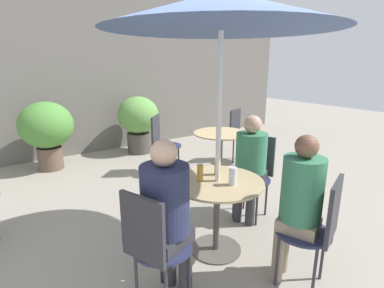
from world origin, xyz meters
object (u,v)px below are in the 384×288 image
(cafe_table_far, at_px, (221,144))
(bistro_chair_4, at_px, (162,139))
(seated_person_2, at_px, (250,159))
(beer_glass_1, at_px, (200,173))
(cafe_table_near, at_px, (217,198))
(bistro_chair_0, at_px, (153,242))
(umbrella, at_px, (222,11))
(seated_person_0, at_px, (167,209))
(bistro_chair_3, at_px, (240,131))
(bistro_chair_2, at_px, (255,169))
(potted_plant_0, at_px, (47,128))
(potted_plant_1, at_px, (138,120))
(beer_glass_0, at_px, (218,167))
(bistro_chair_1, at_px, (318,224))
(seated_person_1, at_px, (300,198))
(beer_glass_2, at_px, (233,176))

(cafe_table_far, height_order, bistro_chair_4, bistro_chair_4)
(seated_person_2, height_order, beer_glass_1, seated_person_2)
(cafe_table_near, height_order, beer_glass_1, beer_glass_1)
(bistro_chair_0, bearing_deg, umbrella, -90.00)
(cafe_table_far, distance_m, seated_person_0, 2.55)
(seated_person_0, bearing_deg, bistro_chair_3, -72.89)
(bistro_chair_4, height_order, seated_person_2, seated_person_2)
(bistro_chair_3, relative_size, umbrella, 0.41)
(bistro_chair_0, height_order, bistro_chair_2, same)
(potted_plant_0, distance_m, potted_plant_1, 1.63)
(beer_glass_0, bearing_deg, bistro_chair_1, -77.11)
(potted_plant_0, bearing_deg, seated_person_2, -63.40)
(beer_glass_1, bearing_deg, potted_plant_1, 74.56)
(seated_person_1, distance_m, beer_glass_0, 0.80)
(seated_person_0, relative_size, potted_plant_0, 1.11)
(umbrella, bearing_deg, cafe_table_near, -63.43)
(bistro_chair_0, bearing_deg, seated_person_2, -90.00)
(beer_glass_2, bearing_deg, seated_person_1, -68.44)
(bistro_chair_2, relative_size, seated_person_0, 0.75)
(bistro_chair_1, distance_m, beer_glass_1, 1.02)
(bistro_chair_0, relative_size, beer_glass_2, 5.80)
(umbrella, bearing_deg, seated_person_2, 20.98)
(cafe_table_far, distance_m, bistro_chair_3, 0.87)
(cafe_table_near, height_order, cafe_table_far, same)
(beer_glass_1, distance_m, umbrella, 1.33)
(bistro_chair_1, distance_m, umbrella, 1.77)
(potted_plant_1, bearing_deg, potted_plant_0, -178.13)
(cafe_table_far, bearing_deg, bistro_chair_0, -139.63)
(bistro_chair_4, xyz_separation_m, beer_glass_1, (-0.71, -1.99, 0.22))
(beer_glass_0, height_order, potted_plant_0, potted_plant_0)
(bistro_chair_0, relative_size, seated_person_2, 0.78)
(potted_plant_0, height_order, umbrella, umbrella)
(cafe_table_far, bearing_deg, potted_plant_0, 138.44)
(bistro_chair_0, relative_size, beer_glass_1, 6.10)
(beer_glass_0, bearing_deg, potted_plant_0, 106.72)
(potted_plant_1, bearing_deg, bistro_chair_1, -96.35)
(seated_person_0, bearing_deg, seated_person_1, -135.05)
(cafe_table_far, distance_m, beer_glass_2, 1.99)
(cafe_table_far, bearing_deg, bistro_chair_2, -111.02)
(bistro_chair_2, height_order, umbrella, umbrella)
(umbrella, bearing_deg, bistro_chair_1, -69.02)
(bistro_chair_2, xyz_separation_m, seated_person_0, (-1.48, -0.57, 0.18))
(seated_person_1, height_order, beer_glass_2, seated_person_1)
(beer_glass_1, distance_m, potted_plant_1, 3.38)
(bistro_chair_2, relative_size, bistro_chair_3, 1.00)
(cafe_table_near, relative_size, potted_plant_0, 0.74)
(potted_plant_0, bearing_deg, bistro_chair_4, -40.17)
(bistro_chair_3, bearing_deg, beer_glass_0, -158.86)
(bistro_chair_3, bearing_deg, seated_person_2, -151.12)
(beer_glass_1, height_order, beer_glass_2, beer_glass_2)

